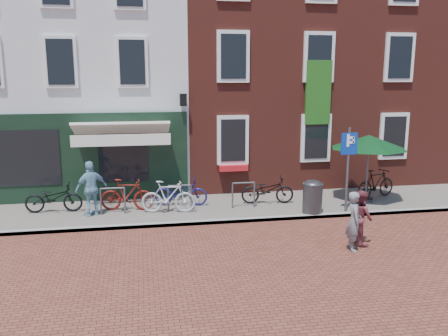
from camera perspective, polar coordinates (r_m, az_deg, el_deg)
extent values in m
plane|color=brown|center=(13.59, 1.40, -6.76)|extent=(80.00, 80.00, 0.00)
cube|color=slate|center=(15.18, 3.98, -4.61)|extent=(24.00, 3.00, 0.10)
cube|color=silver|center=(19.79, -17.47, 11.69)|extent=(8.00, 8.00, 9.00)
cube|color=maroon|center=(20.18, 3.13, 13.59)|extent=(6.00, 8.00, 10.00)
cube|color=maroon|center=(22.32, 18.70, 12.82)|extent=(6.00, 8.00, 10.00)
cylinder|color=#3C3C3F|center=(14.37, 10.74, -3.69)|extent=(0.59, 0.59, 0.88)
ellipsoid|color=#3C3C3F|center=(14.25, 10.82, -1.72)|extent=(0.59, 0.59, 0.26)
cylinder|color=#4C4C4F|center=(14.54, 14.85, -0.25)|extent=(0.07, 0.07, 2.59)
cube|color=#0A369E|center=(14.38, 15.05, 2.89)|extent=(0.50, 0.04, 0.65)
cylinder|color=#4C4C4F|center=(16.25, 16.88, -3.68)|extent=(0.50, 0.50, 0.08)
cylinder|color=#4C4C4F|center=(16.03, 17.08, -0.24)|extent=(0.06, 0.06, 2.07)
cone|color=#093815|center=(15.86, 17.30, 3.43)|extent=(2.47, 2.47, 0.45)
imported|color=slate|center=(11.82, 15.58, -6.27)|extent=(0.46, 0.60, 1.47)
imported|color=brown|center=(12.33, 16.35, -5.77)|extent=(0.61, 0.74, 1.39)
imported|color=#78ACC1|center=(14.30, -15.91, -2.43)|extent=(1.04, 0.82, 1.65)
imported|color=black|center=(15.09, -20.09, -3.46)|extent=(1.71, 0.65, 0.89)
imported|color=maroon|center=(14.66, -11.76, -3.22)|extent=(1.70, 0.72, 0.99)
imported|color=navy|center=(14.96, -5.32, -2.92)|extent=(1.77, 0.89, 0.89)
imported|color=#B8B8BB|center=(14.23, -6.82, -3.50)|extent=(1.69, 0.71, 0.99)
imported|color=black|center=(15.19, 5.33, -2.69)|extent=(1.75, 0.80, 0.89)
imported|color=black|center=(16.60, 18.07, -1.82)|extent=(1.70, 0.97, 0.99)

